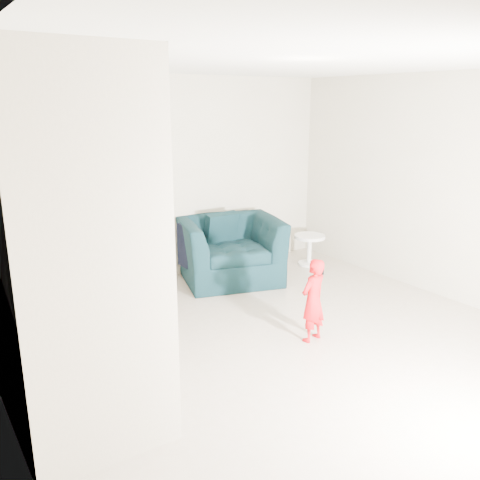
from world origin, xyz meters
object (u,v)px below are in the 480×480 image
at_px(armchair, 230,250).
at_px(side_table, 309,245).
at_px(toddler, 313,300).
at_px(staircase, 60,286).

height_order(armchair, side_table, armchair).
xyz_separation_m(toddler, side_table, (1.63, 1.89, -0.13)).
distance_m(toddler, side_table, 2.50).
bearing_deg(armchair, staircase, -131.62).
relative_size(side_table, staircase, 0.13).
relative_size(armchair, staircase, 0.36).
bearing_deg(staircase, armchair, 31.45).
relative_size(armchair, toddler, 1.51).
height_order(armchair, staircase, staircase).
relative_size(toddler, side_table, 1.90).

